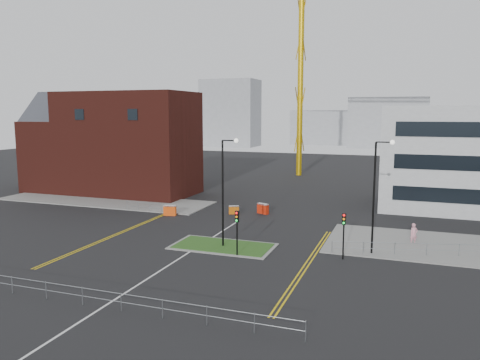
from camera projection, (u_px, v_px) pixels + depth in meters
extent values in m
plane|color=black|center=(154.00, 275.00, 32.77)|extent=(200.00, 200.00, 0.00)
cube|color=slate|center=(104.00, 201.00, 59.93)|extent=(28.00, 8.00, 0.12)
cube|color=slate|center=(476.00, 250.00, 38.45)|extent=(24.00, 10.00, 0.12)
cube|color=slate|center=(223.00, 246.00, 39.55)|extent=(8.60, 4.60, 0.08)
cube|color=#224E1A|center=(223.00, 246.00, 39.54)|extent=(8.00, 4.00, 0.12)
cube|color=#4D1A13|center=(129.00, 144.00, 64.53)|extent=(18.00, 10.00, 14.00)
cube|color=black|center=(79.00, 114.00, 60.61)|extent=(1.40, 0.10, 1.40)
cube|color=black|center=(133.00, 115.00, 57.94)|extent=(1.40, 0.10, 1.40)
cube|color=#4D1A13|center=(59.00, 155.00, 68.82)|extent=(6.00, 10.00, 10.00)
cube|color=#2D3038|center=(57.00, 121.00, 68.10)|extent=(6.40, 8.49, 8.49)
cylinder|color=#CC9E0C|center=(301.00, 75.00, 82.14)|extent=(1.00, 1.00, 35.39)
cylinder|color=black|center=(223.00, 194.00, 38.91)|extent=(0.16, 0.16, 9.00)
cylinder|color=black|center=(229.00, 140.00, 38.06)|extent=(1.20, 0.10, 0.10)
sphere|color=silver|center=(236.00, 141.00, 37.86)|extent=(0.36, 0.36, 0.36)
cylinder|color=black|center=(374.00, 199.00, 36.76)|extent=(0.16, 0.16, 9.00)
cylinder|color=black|center=(384.00, 142.00, 35.92)|extent=(1.20, 0.10, 0.10)
sphere|color=silver|center=(392.00, 142.00, 35.72)|extent=(0.36, 0.36, 0.36)
cylinder|color=black|center=(237.00, 238.00, 36.81)|extent=(0.12, 0.12, 3.00)
cube|color=black|center=(237.00, 216.00, 36.56)|extent=(0.28, 0.22, 0.90)
sphere|color=red|center=(236.00, 213.00, 36.40)|extent=(0.18, 0.18, 0.18)
sphere|color=orange|center=(236.00, 217.00, 36.44)|extent=(0.18, 0.18, 0.18)
sphere|color=#0CCC33|center=(236.00, 221.00, 36.48)|extent=(0.18, 0.18, 0.18)
cylinder|color=black|center=(343.00, 240.00, 36.00)|extent=(0.12, 0.12, 3.00)
cube|color=black|center=(344.00, 219.00, 35.75)|extent=(0.28, 0.22, 0.90)
sphere|color=red|center=(344.00, 215.00, 35.59)|extent=(0.18, 0.18, 0.18)
sphere|color=orange|center=(344.00, 219.00, 35.63)|extent=(0.18, 0.18, 0.18)
sphere|color=#0CCC33|center=(344.00, 223.00, 35.68)|extent=(0.18, 0.18, 0.18)
cylinder|color=gray|center=(101.00, 291.00, 27.03)|extent=(24.00, 0.04, 0.04)
cylinder|color=gray|center=(101.00, 299.00, 27.10)|extent=(24.00, 0.04, 0.04)
cylinder|color=gray|center=(306.00, 331.00, 23.09)|extent=(0.05, 0.05, 1.10)
cylinder|color=gray|center=(149.00, 203.00, 53.06)|extent=(6.00, 0.04, 0.04)
cylinder|color=gray|center=(149.00, 208.00, 53.13)|extent=(6.00, 0.04, 0.04)
cylinder|color=gray|center=(127.00, 206.00, 54.13)|extent=(0.05, 0.05, 1.10)
cylinder|color=gray|center=(173.00, 209.00, 52.13)|extent=(0.05, 0.05, 1.10)
cylinder|color=gray|center=(459.00, 244.00, 36.48)|extent=(19.01, 5.04, 0.04)
cylinder|color=gray|center=(459.00, 251.00, 36.56)|extent=(19.01, 5.04, 0.04)
cylinder|color=gray|center=(332.00, 248.00, 37.40)|extent=(0.05, 0.05, 1.10)
cube|color=silver|center=(168.00, 266.00, 34.63)|extent=(0.15, 30.00, 0.01)
cube|color=gold|center=(125.00, 230.00, 45.09)|extent=(0.12, 24.00, 0.01)
cube|color=gold|center=(128.00, 230.00, 44.99)|extent=(0.12, 24.00, 0.01)
cube|color=gold|center=(306.00, 263.00, 35.18)|extent=(0.12, 20.00, 0.01)
cube|color=gold|center=(310.00, 264.00, 35.08)|extent=(0.12, 20.00, 0.01)
cube|color=gray|center=(230.00, 113.00, 156.34)|extent=(18.00, 12.00, 22.00)
cube|color=gray|center=(388.00, 123.00, 149.39)|extent=(24.00, 12.00, 16.00)
cube|color=gray|center=(335.00, 127.00, 165.00)|extent=(30.00, 12.00, 12.00)
imported|color=pink|center=(414.00, 234.00, 40.16)|extent=(0.80, 0.72, 1.84)
cube|color=#EB4A0D|center=(170.00, 210.00, 51.45)|extent=(1.43, 0.74, 1.14)
cube|color=silver|center=(170.00, 206.00, 51.37)|extent=(1.43, 0.74, 0.14)
cube|color=#C45B0A|center=(234.00, 210.00, 52.24)|extent=(1.16, 0.79, 0.92)
cube|color=silver|center=(234.00, 206.00, 52.18)|extent=(1.16, 0.79, 0.11)
cube|color=red|center=(263.00, 209.00, 52.37)|extent=(1.44, 0.99, 1.14)
cube|color=silver|center=(263.00, 204.00, 52.29)|extent=(1.44, 0.99, 0.14)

